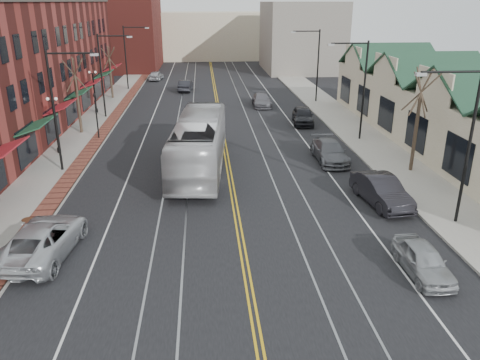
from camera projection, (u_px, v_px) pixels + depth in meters
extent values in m
plane|color=black|center=(251.00, 301.00, 18.37)|extent=(160.00, 160.00, 0.00)
cube|color=gray|center=(70.00, 153.00, 36.06)|extent=(4.00, 120.00, 0.15)
cube|color=gray|center=(373.00, 146.00, 37.86)|extent=(4.00, 120.00, 0.15)
cube|color=maroon|center=(0.00, 70.00, 40.11)|extent=(10.00, 50.00, 11.00)
cube|color=#C3B596|center=(449.00, 118.00, 37.51)|extent=(8.00, 36.00, 4.60)
cube|color=maroon|center=(117.00, 27.00, 79.83)|extent=(14.00, 18.00, 14.00)
cube|color=#C3B596|center=(209.00, 35.00, 95.88)|extent=(22.00, 14.00, 9.00)
cube|color=slate|center=(301.00, 37.00, 78.03)|extent=(12.00, 16.00, 11.00)
cylinder|color=black|center=(54.00, 113.00, 30.92)|extent=(0.16, 0.16, 8.00)
cylinder|color=black|center=(70.00, 53.00, 29.67)|extent=(3.00, 0.12, 0.12)
cube|color=#999999|center=(94.00, 55.00, 29.82)|extent=(0.50, 0.25, 0.15)
cylinder|color=black|center=(102.00, 76.00, 45.81)|extent=(0.16, 0.16, 8.00)
cylinder|color=black|center=(113.00, 36.00, 44.56)|extent=(3.00, 0.12, 0.12)
cube|color=#999999|center=(129.00, 37.00, 44.71)|extent=(0.50, 0.25, 0.15)
cylinder|color=black|center=(126.00, 58.00, 60.70)|extent=(0.16, 0.16, 8.00)
cylinder|color=black|center=(135.00, 27.00, 59.46)|extent=(3.00, 0.12, 0.12)
cube|color=#999999|center=(147.00, 28.00, 59.61)|extent=(0.50, 0.25, 0.15)
cylinder|color=black|center=(469.00, 149.00, 23.33)|extent=(0.16, 0.16, 8.00)
cylinder|color=black|center=(452.00, 72.00, 21.86)|extent=(3.00, 0.12, 0.12)
cube|color=#999999|center=(421.00, 74.00, 21.78)|extent=(0.50, 0.25, 0.15)
cylinder|color=black|center=(364.00, 91.00, 38.23)|extent=(0.16, 0.16, 8.00)
cylinder|color=black|center=(350.00, 43.00, 36.76)|extent=(3.00, 0.12, 0.12)
cube|color=#999999|center=(331.00, 45.00, 36.68)|extent=(0.50, 0.25, 0.15)
cylinder|color=black|center=(318.00, 66.00, 53.12)|extent=(0.16, 0.16, 8.00)
cylinder|color=black|center=(307.00, 31.00, 51.65)|extent=(3.00, 0.12, 0.12)
cube|color=#999999|center=(293.00, 32.00, 51.57)|extent=(0.50, 0.25, 0.15)
cylinder|color=black|center=(59.00, 150.00, 35.90)|extent=(0.28, 0.28, 0.40)
cylinder|color=black|center=(56.00, 127.00, 35.26)|extent=(0.14, 0.14, 4.00)
cube|color=black|center=(52.00, 101.00, 34.54)|extent=(0.60, 0.06, 0.06)
sphere|color=white|center=(48.00, 99.00, 34.47)|extent=(0.24, 0.24, 0.24)
sphere|color=white|center=(56.00, 99.00, 34.51)|extent=(0.24, 0.24, 0.24)
cylinder|color=black|center=(97.00, 110.00, 48.93)|extent=(0.28, 0.28, 0.40)
cylinder|color=black|center=(95.00, 93.00, 48.29)|extent=(0.14, 0.14, 4.00)
cube|color=black|center=(92.00, 74.00, 47.57)|extent=(0.60, 0.06, 0.06)
sphere|color=white|center=(89.00, 72.00, 47.50)|extent=(0.24, 0.24, 0.24)
sphere|color=white|center=(95.00, 72.00, 47.54)|extent=(0.24, 0.24, 0.24)
cylinder|color=#382B21|center=(78.00, 105.00, 40.70)|extent=(0.24, 0.24, 4.90)
cylinder|color=#382B21|center=(75.00, 75.00, 39.79)|extent=(0.58, 1.37, 2.90)
cylinder|color=#382B21|center=(75.00, 75.00, 39.79)|extent=(1.60, 0.66, 2.78)
cylinder|color=#382B21|center=(75.00, 75.00, 39.79)|extent=(0.53, 1.23, 2.96)
cylinder|color=#382B21|center=(75.00, 75.00, 39.79)|extent=(1.69, 1.03, 2.64)
cylinder|color=#382B21|center=(75.00, 75.00, 39.79)|extent=(1.78, 1.29, 2.48)
cylinder|color=#382B21|center=(111.00, 79.00, 55.66)|extent=(0.24, 0.24, 4.55)
cylinder|color=#382B21|center=(109.00, 58.00, 54.81)|extent=(0.55, 1.28, 2.69)
cylinder|color=#382B21|center=(109.00, 58.00, 54.81)|extent=(1.49, 0.62, 2.58)
cylinder|color=#382B21|center=(109.00, 58.00, 54.81)|extent=(0.50, 1.15, 2.75)
cylinder|color=#382B21|center=(109.00, 58.00, 54.81)|extent=(1.57, 0.97, 2.45)
cylinder|color=#382B21|center=(109.00, 58.00, 54.81)|extent=(1.66, 1.20, 2.30)
cylinder|color=#382B21|center=(415.00, 133.00, 31.35)|extent=(0.24, 0.24, 5.25)
cylinder|color=#382B21|center=(421.00, 92.00, 30.37)|extent=(0.61, 1.46, 3.10)
cylinder|color=#382B21|center=(421.00, 92.00, 30.37)|extent=(1.70, 0.70, 2.97)
cylinder|color=#382B21|center=(421.00, 92.00, 30.37)|extent=(0.56, 1.31, 3.17)
cylinder|color=#382B21|center=(421.00, 92.00, 30.37)|extent=(1.80, 1.10, 2.82)
cylinder|color=#382B21|center=(421.00, 92.00, 30.37)|extent=(1.90, 1.37, 2.65)
cylinder|color=#592D19|center=(27.00, 219.00, 24.92)|extent=(0.60, 0.60, 0.02)
cylinder|color=black|center=(97.00, 119.00, 39.29)|extent=(0.12, 0.12, 3.20)
imported|color=black|center=(95.00, 99.00, 38.66)|extent=(0.18, 0.15, 0.90)
imported|color=silver|center=(199.00, 143.00, 32.38)|extent=(4.23, 13.48, 3.69)
imported|color=silver|center=(43.00, 239.00, 21.49)|extent=(3.32, 6.09, 1.62)
imported|color=#9DA0A4|center=(423.00, 260.00, 20.03)|extent=(1.59, 3.91, 1.33)
imported|color=black|center=(381.00, 191.00, 26.96)|extent=(2.38, 5.18, 1.65)
imported|color=#5B5C62|center=(330.00, 151.00, 34.25)|extent=(2.12, 5.17, 1.50)
imported|color=black|center=(303.00, 116.00, 44.74)|extent=(2.54, 4.97, 1.62)
imported|color=black|center=(186.00, 86.00, 61.17)|extent=(1.95, 4.53, 1.45)
imported|color=slate|center=(262.00, 100.00, 52.32)|extent=(2.01, 4.83, 1.40)
imported|color=#ACAEB3|center=(156.00, 75.00, 69.66)|extent=(2.21, 4.30, 1.40)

